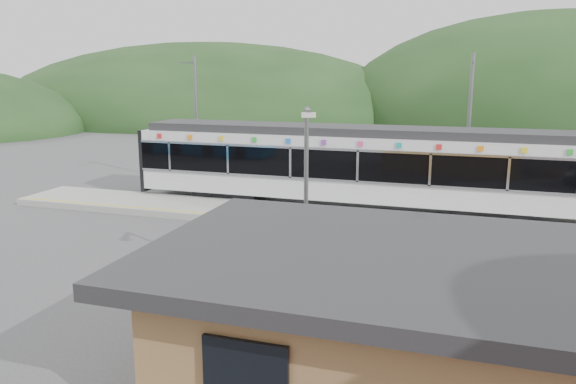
% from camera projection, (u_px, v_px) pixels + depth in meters
% --- Properties ---
extents(ground, '(120.00, 120.00, 0.00)m').
position_uv_depth(ground, '(263.00, 241.00, 20.88)').
color(ground, '#4C4C4F').
rests_on(ground, ground).
extents(hills, '(146.00, 149.00, 26.00)m').
position_uv_depth(hills, '(442.00, 219.00, 23.94)').
color(hills, '#1E3D19').
rests_on(hills, ground).
extents(platform, '(26.00, 3.20, 0.30)m').
position_uv_depth(platform, '(290.00, 215.00, 23.92)').
color(platform, '#9E9E99').
rests_on(platform, ground).
extents(yellow_line, '(26.00, 0.10, 0.01)m').
position_uv_depth(yellow_line, '(281.00, 219.00, 22.68)').
color(yellow_line, yellow).
rests_on(yellow_line, platform).
extents(train, '(20.44, 3.01, 3.74)m').
position_uv_depth(train, '(353.00, 164.00, 25.38)').
color(train, black).
rests_on(train, ground).
extents(catenary_mast_west, '(0.18, 1.80, 7.00)m').
position_uv_depth(catenary_mast_west, '(196.00, 119.00, 30.17)').
color(catenary_mast_west, slate).
rests_on(catenary_mast_west, ground).
extents(catenary_mast_east, '(0.18, 1.80, 7.00)m').
position_uv_depth(catenary_mast_east, '(469.00, 127.00, 25.97)').
color(catenary_mast_east, slate).
rests_on(catenary_mast_east, ground).
extents(station_shelter, '(9.20, 6.20, 3.00)m').
position_uv_depth(station_shelter, '(397.00, 327.00, 10.38)').
color(station_shelter, olive).
rests_on(station_shelter, ground).
extents(lamp_post, '(0.41, 1.00, 5.28)m').
position_uv_depth(lamp_post, '(305.00, 187.00, 14.90)').
color(lamp_post, slate).
rests_on(lamp_post, ground).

